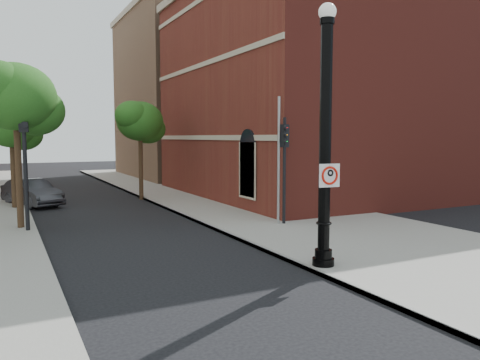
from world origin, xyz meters
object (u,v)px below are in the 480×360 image
no_parking_sign (329,175)px  traffic_signal_right (285,153)px  lamppost (325,150)px  parked_car (32,193)px  traffic_signal_left (24,140)px

no_parking_sign → traffic_signal_right: (2.31, 5.79, 0.35)m
no_parking_sign → traffic_signal_right: 6.25m
lamppost → no_parking_sign: size_ratio=11.36×
lamppost → parked_car: 17.54m
lamppost → parked_car: bearing=111.0°
parked_car → traffic_signal_right: (8.55, -10.59, 2.21)m
no_parking_sign → traffic_signal_left: bearing=133.0°
lamppost → traffic_signal_left: size_ratio=1.37×
no_parking_sign → parked_car: bearing=116.6°
parked_car → no_parking_sign: bearing=-91.4°
no_parking_sign → parked_car: no_parking_sign is taller
lamppost → no_parking_sign: 0.68m
no_parking_sign → parked_car: 17.63m
parked_car → traffic_signal_left: 7.96m
parked_car → traffic_signal_right: 13.78m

